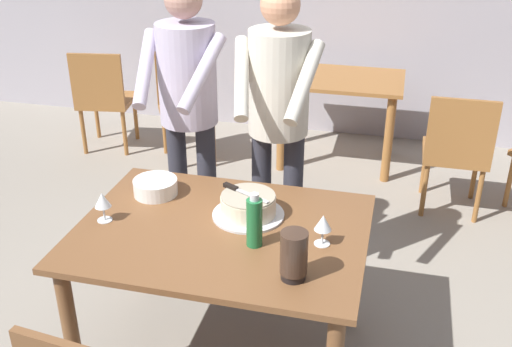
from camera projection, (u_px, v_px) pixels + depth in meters
main_dining_table at (222, 250)px, 2.77m from camera, size 1.31×0.98×0.75m
cake_on_platter at (248, 206)px, 2.80m from camera, size 0.34×0.34×0.11m
cake_knife at (237, 189)px, 2.81m from camera, size 0.25×0.14×0.02m
plate_stack at (155, 187)px, 2.99m from camera, size 0.22×0.22×0.08m
wine_glass_near at (102, 201)px, 2.73m from camera, size 0.08×0.08×0.14m
wine_glass_far at (323, 224)px, 2.56m from camera, size 0.08×0.08×0.14m
water_bottle at (254, 222)px, 2.55m from camera, size 0.07×0.07×0.25m
hurricane_lamp at (294, 255)px, 2.33m from camera, size 0.11×0.11×0.21m
person_cutting_cake at (278, 111)px, 3.16m from camera, size 0.47×0.56×1.72m
person_standing_beside at (188, 101)px, 3.29m from camera, size 0.47×0.56×1.72m
background_table at (340, 96)px, 4.87m from camera, size 1.00×0.70×0.74m
background_chair_0 at (185, 102)px, 5.01m from camera, size 0.60×0.60×0.90m
background_chair_2 at (104, 97)px, 5.13m from camera, size 0.50×0.50×0.90m
background_chair_3 at (457, 149)px, 4.14m from camera, size 0.44×0.44×0.90m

